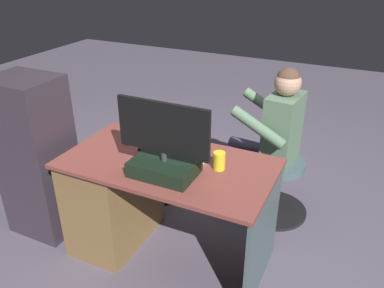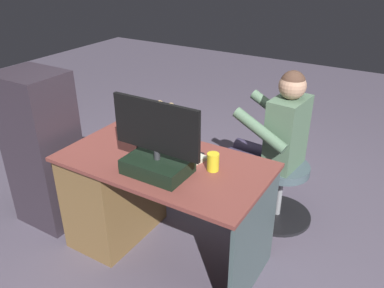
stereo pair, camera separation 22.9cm
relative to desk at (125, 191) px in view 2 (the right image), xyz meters
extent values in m
plane|color=#5B5263|center=(-0.33, -0.30, -0.38)|extent=(10.00, 10.00, 0.00)
cube|color=brown|center=(-0.33, 0.00, 0.32)|extent=(1.28, 0.69, 0.02)
cube|color=brown|center=(0.09, 0.00, -0.04)|extent=(0.41, 0.64, 0.69)
cube|color=#455758|center=(-0.95, 0.00, -0.04)|extent=(0.02, 0.62, 0.69)
cube|color=black|center=(-0.38, 0.13, 0.38)|extent=(0.36, 0.25, 0.09)
cylinder|color=#333338|center=(-0.38, 0.13, 0.45)|extent=(0.04, 0.04, 0.05)
cube|color=black|center=(-0.38, 0.13, 0.62)|extent=(0.55, 0.02, 0.30)
cube|color=black|center=(-0.38, 0.12, 0.62)|extent=(0.50, 0.00, 0.27)
cube|color=black|center=(-0.30, -0.11, 0.34)|extent=(0.42, 0.14, 0.02)
ellipsoid|color=black|center=(0.02, -0.12, 0.35)|extent=(0.06, 0.10, 0.04)
cylinder|color=yellow|center=(-0.64, -0.06, 0.39)|extent=(0.07, 0.07, 0.11)
cube|color=black|center=(-0.20, 0.10, 0.34)|extent=(0.09, 0.16, 0.02)
cube|color=beige|center=(-0.41, -0.03, 0.35)|extent=(0.29, 0.35, 0.02)
cylinder|color=black|center=(0.11, -0.66, -0.37)|extent=(0.50, 0.50, 0.03)
cylinder|color=gray|center=(0.11, -0.66, -0.17)|extent=(0.04, 0.04, 0.37)
cylinder|color=#3F3F4C|center=(0.11, -0.66, 0.05)|extent=(0.40, 0.40, 0.06)
ellipsoid|color=#9C7E56|center=(0.11, -0.66, 0.17)|extent=(0.18, 0.15, 0.19)
sphere|color=#9C7E56|center=(0.11, -0.66, 0.32)|extent=(0.15, 0.15, 0.15)
sphere|color=beige|center=(0.11, -0.73, 0.31)|extent=(0.06, 0.06, 0.06)
sphere|color=#9C7E56|center=(0.06, -0.66, 0.38)|extent=(0.06, 0.06, 0.06)
sphere|color=#9C7E56|center=(0.16, -0.66, 0.38)|extent=(0.06, 0.06, 0.06)
cylinder|color=#9C7E56|center=(0.02, -0.70, 0.21)|extent=(0.05, 0.14, 0.09)
cylinder|color=#9C7E56|center=(0.20, -0.70, 0.21)|extent=(0.05, 0.14, 0.09)
cylinder|color=#9C7E56|center=(0.06, -0.76, 0.11)|extent=(0.06, 0.11, 0.06)
cylinder|color=#9C7E56|center=(0.16, -0.76, 0.11)|extent=(0.06, 0.11, 0.06)
cylinder|color=black|center=(-0.84, -0.77, -0.37)|extent=(0.51, 0.51, 0.03)
cylinder|color=gray|center=(-0.84, -0.77, -0.17)|extent=(0.04, 0.04, 0.37)
cylinder|color=#45575F|center=(-0.84, -0.77, 0.05)|extent=(0.39, 0.39, 0.06)
cube|color=#55745A|center=(-0.84, -0.77, 0.33)|extent=(0.23, 0.34, 0.51)
sphere|color=tan|center=(-0.84, -0.77, 0.67)|extent=(0.18, 0.18, 0.18)
sphere|color=#51372A|center=(-0.84, -0.77, 0.69)|extent=(0.17, 0.17, 0.17)
cylinder|color=#55745A|center=(-0.72, -0.56, 0.41)|extent=(0.41, 0.12, 0.24)
cylinder|color=#55745A|center=(-0.68, -0.95, 0.41)|extent=(0.41, 0.12, 0.24)
cylinder|color=#342D46|center=(-0.65, -0.66, 0.10)|extent=(0.41, 0.15, 0.11)
cylinder|color=#342D46|center=(-0.45, -0.64, -0.15)|extent=(0.10, 0.10, 0.46)
cylinder|color=#342D46|center=(-0.63, -0.83, 0.10)|extent=(0.41, 0.15, 0.11)
cylinder|color=#342D46|center=(-0.43, -0.81, -0.15)|extent=(0.10, 0.10, 0.46)
cube|color=#332A34|center=(0.63, 0.12, 0.19)|extent=(0.44, 0.36, 1.15)
camera|label=1|loc=(-1.34, 1.77, 1.48)|focal=36.38mm
camera|label=2|loc=(-1.54, 1.66, 1.48)|focal=36.38mm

